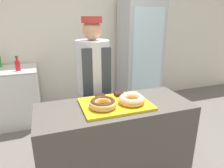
{
  "coord_description": "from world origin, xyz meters",
  "views": [
    {
      "loc": [
        -0.6,
        -1.61,
        1.68
      ],
      "look_at": [
        0.0,
        0.1,
        1.06
      ],
      "focal_mm": 32.0,
      "sensor_mm": 36.0,
      "label": 1
    }
  ],
  "objects_px": {
    "donut_light_glaze": "(132,99)",
    "brownie_back_right": "(119,94)",
    "chest_freezer": "(5,97)",
    "bottle_red": "(18,65)",
    "serving_tray": "(115,104)",
    "donut_chocolate_glaze": "(103,103)",
    "baker_person": "(94,85)",
    "beverage_fridge": "(140,55)",
    "brownie_back_left": "(100,96)"
  },
  "relations": [
    {
      "from": "brownie_back_left",
      "to": "beverage_fridge",
      "type": "xyz_separation_m",
      "value": [
        1.21,
        1.56,
        0.07
      ]
    },
    {
      "from": "donut_chocolate_glaze",
      "to": "baker_person",
      "type": "xyz_separation_m",
      "value": [
        0.09,
        0.69,
        -0.06
      ]
    },
    {
      "from": "serving_tray",
      "to": "donut_chocolate_glaze",
      "type": "relative_size",
      "value": 2.55
    },
    {
      "from": "brownie_back_left",
      "to": "bottle_red",
      "type": "relative_size",
      "value": 0.39
    },
    {
      "from": "brownie_back_right",
      "to": "bottle_red",
      "type": "distance_m",
      "value": 1.78
    },
    {
      "from": "brownie_back_left",
      "to": "baker_person",
      "type": "distance_m",
      "value": 0.47
    },
    {
      "from": "chest_freezer",
      "to": "bottle_red",
      "type": "relative_size",
      "value": 4.76
    },
    {
      "from": "brownie_back_right",
      "to": "baker_person",
      "type": "xyz_separation_m",
      "value": [
        -0.15,
        0.47,
        -0.04
      ]
    },
    {
      "from": "beverage_fridge",
      "to": "chest_freezer",
      "type": "relative_size",
      "value": 1.89
    },
    {
      "from": "baker_person",
      "to": "serving_tray",
      "type": "bearing_deg",
      "value": -85.43
    },
    {
      "from": "chest_freezer",
      "to": "brownie_back_right",
      "type": "bearing_deg",
      "value": -49.45
    },
    {
      "from": "donut_light_glaze",
      "to": "beverage_fridge",
      "type": "xyz_separation_m",
      "value": [
        0.97,
        1.78,
        0.04
      ]
    },
    {
      "from": "donut_light_glaze",
      "to": "brownie_back_right",
      "type": "xyz_separation_m",
      "value": [
        -0.04,
        0.22,
        -0.02
      ]
    },
    {
      "from": "donut_chocolate_glaze",
      "to": "beverage_fridge",
      "type": "distance_m",
      "value": 2.18
    },
    {
      "from": "brownie_back_left",
      "to": "brownie_back_right",
      "type": "height_order",
      "value": "same"
    },
    {
      "from": "donut_light_glaze",
      "to": "chest_freezer",
      "type": "bearing_deg",
      "value": 127.72
    },
    {
      "from": "serving_tray",
      "to": "bottle_red",
      "type": "xyz_separation_m",
      "value": [
        -0.97,
        1.58,
        0.1
      ]
    },
    {
      "from": "serving_tray",
      "to": "beverage_fridge",
      "type": "distance_m",
      "value": 2.06
    },
    {
      "from": "brownie_back_left",
      "to": "chest_freezer",
      "type": "relative_size",
      "value": 0.08
    },
    {
      "from": "baker_person",
      "to": "chest_freezer",
      "type": "xyz_separation_m",
      "value": [
        -1.19,
        1.1,
        -0.43
      ]
    },
    {
      "from": "brownie_back_left",
      "to": "brownie_back_right",
      "type": "distance_m",
      "value": 0.2
    },
    {
      "from": "brownie_back_right",
      "to": "chest_freezer",
      "type": "height_order",
      "value": "brownie_back_right"
    },
    {
      "from": "beverage_fridge",
      "to": "bottle_red",
      "type": "relative_size",
      "value": 8.99
    },
    {
      "from": "beverage_fridge",
      "to": "chest_freezer",
      "type": "height_order",
      "value": "beverage_fridge"
    },
    {
      "from": "donut_light_glaze",
      "to": "chest_freezer",
      "type": "distance_m",
      "value": 2.31
    },
    {
      "from": "serving_tray",
      "to": "baker_person",
      "type": "relative_size",
      "value": 0.38
    },
    {
      "from": "donut_light_glaze",
      "to": "serving_tray",
      "type": "bearing_deg",
      "value": 158.62
    },
    {
      "from": "donut_light_glaze",
      "to": "brownie_back_right",
      "type": "relative_size",
      "value": 2.9
    },
    {
      "from": "donut_chocolate_glaze",
      "to": "donut_light_glaze",
      "type": "relative_size",
      "value": 1.0
    },
    {
      "from": "chest_freezer",
      "to": "brownie_back_left",
      "type": "bearing_deg",
      "value": -53.91
    },
    {
      "from": "donut_light_glaze",
      "to": "brownie_back_right",
      "type": "bearing_deg",
      "value": 100.48
    },
    {
      "from": "beverage_fridge",
      "to": "chest_freezer",
      "type": "bearing_deg",
      "value": 179.84
    },
    {
      "from": "serving_tray",
      "to": "chest_freezer",
      "type": "bearing_deg",
      "value": 125.64
    },
    {
      "from": "donut_chocolate_glaze",
      "to": "chest_freezer",
      "type": "bearing_deg",
      "value": 121.67
    },
    {
      "from": "baker_person",
      "to": "donut_light_glaze",
      "type": "bearing_deg",
      "value": -74.48
    },
    {
      "from": "donut_chocolate_glaze",
      "to": "baker_person",
      "type": "distance_m",
      "value": 0.69
    },
    {
      "from": "beverage_fridge",
      "to": "bottle_red",
      "type": "xyz_separation_m",
      "value": [
        -2.08,
        -0.14,
        0.0
      ]
    },
    {
      "from": "donut_chocolate_glaze",
      "to": "donut_light_glaze",
      "type": "distance_m",
      "value": 0.28
    },
    {
      "from": "baker_person",
      "to": "beverage_fridge",
      "type": "height_order",
      "value": "beverage_fridge"
    },
    {
      "from": "donut_light_glaze",
      "to": "brownie_back_left",
      "type": "xyz_separation_m",
      "value": [
        -0.24,
        0.22,
        -0.02
      ]
    },
    {
      "from": "donut_chocolate_glaze",
      "to": "bottle_red",
      "type": "relative_size",
      "value": 1.13
    },
    {
      "from": "brownie_back_right",
      "to": "chest_freezer",
      "type": "bearing_deg",
      "value": 130.55
    },
    {
      "from": "chest_freezer",
      "to": "bottle_red",
      "type": "xyz_separation_m",
      "value": [
        0.27,
        -0.15,
        0.54
      ]
    },
    {
      "from": "serving_tray",
      "to": "bottle_red",
      "type": "relative_size",
      "value": 2.89
    },
    {
      "from": "brownie_back_left",
      "to": "beverage_fridge",
      "type": "relative_size",
      "value": 0.04
    },
    {
      "from": "beverage_fridge",
      "to": "brownie_back_left",
      "type": "bearing_deg",
      "value": -127.84
    },
    {
      "from": "serving_tray",
      "to": "brownie_back_right",
      "type": "distance_m",
      "value": 0.19
    },
    {
      "from": "donut_chocolate_glaze",
      "to": "baker_person",
      "type": "height_order",
      "value": "baker_person"
    },
    {
      "from": "donut_chocolate_glaze",
      "to": "brownie_back_right",
      "type": "relative_size",
      "value": 2.9
    },
    {
      "from": "bottle_red",
      "to": "brownie_back_left",
      "type": "bearing_deg",
      "value": -58.5
    }
  ]
}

